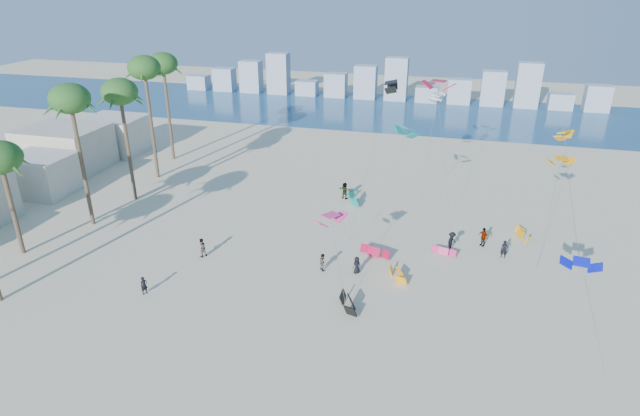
# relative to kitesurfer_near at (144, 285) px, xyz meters

# --- Properties ---
(ground) EXTENTS (220.00, 220.00, 0.00)m
(ground) POSITION_rel_kitesurfer_near_xyz_m (8.88, -5.74, -0.77)
(ground) COLOR beige
(ground) RESTS_ON ground
(ocean) EXTENTS (220.00, 220.00, 0.00)m
(ocean) POSITION_rel_kitesurfer_near_xyz_m (8.88, 66.26, -0.76)
(ocean) COLOR navy
(ocean) RESTS_ON ground
(kitesurfer_near) EXTENTS (0.62, 0.67, 1.53)m
(kitesurfer_near) POSITION_rel_kitesurfer_near_xyz_m (0.00, 0.00, 0.00)
(kitesurfer_near) COLOR black
(kitesurfer_near) RESTS_ON ground
(kitesurfer_mid) EXTENTS (0.94, 0.95, 1.55)m
(kitesurfer_mid) POSITION_rel_kitesurfer_near_xyz_m (12.90, 7.31, 0.01)
(kitesurfer_mid) COLOR gray
(kitesurfer_mid) RESTS_ON ground
(kitesurfers_far) EXTENTS (27.38, 17.75, 1.93)m
(kitesurfers_far) POSITION_rel_kitesurfer_near_xyz_m (16.27, 15.20, 0.15)
(kitesurfers_far) COLOR black
(kitesurfers_far) RESTS_ON ground
(grounded_kites) EXTENTS (19.07, 23.99, 1.09)m
(grounded_kites) POSITION_rel_kitesurfer_near_xyz_m (18.33, 13.12, -0.30)
(grounded_kites) COLOR #C1133C
(grounded_kites) RESTS_ON ground
(flying_kites) EXTENTS (21.63, 30.29, 15.34)m
(flying_kites) POSITION_rel_kitesurfer_near_xyz_m (21.50, 17.35, 10.30)
(flying_kites) COLOR #F63688
(flying_kites) RESTS_ON ground
(palm_row) EXTENTS (8.42, 44.80, 14.99)m
(palm_row) POSITION_rel_kitesurfer_near_xyz_m (-13.14, 10.45, 10.86)
(palm_row) COLOR brown
(palm_row) RESTS_ON ground
(beachfront_buildings) EXTENTS (11.50, 43.00, 6.00)m
(beachfront_buildings) POSITION_rel_kitesurfer_near_xyz_m (-24.81, 15.08, 1.91)
(beachfront_buildings) COLOR beige
(beachfront_buildings) RESTS_ON ground
(distant_skyline) EXTENTS (85.00, 3.00, 8.40)m
(distant_skyline) POSITION_rel_kitesurfer_near_xyz_m (7.70, 76.26, 2.32)
(distant_skyline) COLOR #9EADBF
(distant_skyline) RESTS_ON ground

